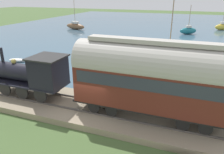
% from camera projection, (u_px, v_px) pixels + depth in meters
% --- Properties ---
extents(ground_plane, '(200.00, 200.00, 0.00)m').
position_uv_depth(ground_plane, '(91.00, 118.00, 14.32)').
color(ground_plane, '#476033').
extents(harbor_water, '(80.00, 80.00, 0.01)m').
position_uv_depth(harbor_water, '(170.00, 28.00, 52.15)').
color(harbor_water, '#426075').
rests_on(harbor_water, ground).
extents(rail_embankment, '(4.51, 56.00, 0.53)m').
position_uv_depth(rail_embankment, '(95.00, 110.00, 14.87)').
color(rail_embankment, gray).
rests_on(rail_embankment, ground).
extents(steam_locomotive, '(2.28, 6.34, 3.38)m').
position_uv_depth(steam_locomotive, '(33.00, 73.00, 15.73)').
color(steam_locomotive, black).
rests_on(steam_locomotive, rail_embankment).
extents(passenger_coach, '(2.37, 9.37, 4.77)m').
position_uv_depth(passenger_coach, '(150.00, 76.00, 12.64)').
color(passenger_coach, black).
rests_on(passenger_coach, rail_embankment).
extents(sailboat_yellow, '(2.82, 3.55, 5.86)m').
position_uv_depth(sailboat_yellow, '(222.00, 27.00, 48.54)').
color(sailboat_yellow, gold).
rests_on(sailboat_yellow, harbor_water).
extents(sailboat_gray, '(1.24, 5.00, 8.97)m').
position_uv_depth(sailboat_gray, '(168.00, 66.00, 22.17)').
color(sailboat_gray, gray).
rests_on(sailboat_gray, harbor_water).
extents(sailboat_teal, '(2.59, 3.55, 5.61)m').
position_uv_depth(sailboat_teal, '(188.00, 30.00, 43.60)').
color(sailboat_teal, '#1E707A').
rests_on(sailboat_teal, harbor_water).
extents(sailboat_brown, '(2.68, 5.56, 6.76)m').
position_uv_depth(sailboat_brown, '(75.00, 26.00, 49.63)').
color(sailboat_brown, brown).
rests_on(sailboat_brown, harbor_water).
extents(rowboat_mid_harbor, '(1.23, 2.29, 0.38)m').
position_uv_depth(rowboat_mid_harbor, '(17.00, 60.00, 26.06)').
color(rowboat_mid_harbor, silver).
rests_on(rowboat_mid_harbor, harbor_water).
extents(rowboat_off_pier, '(1.77, 2.55, 0.47)m').
position_uv_depth(rowboat_off_pier, '(105.00, 72.00, 22.00)').
color(rowboat_off_pier, '#B7B2A3').
rests_on(rowboat_off_pier, harbor_water).
extents(rowboat_near_shore, '(2.05, 2.62, 0.36)m').
position_uv_depth(rowboat_near_shore, '(160.00, 90.00, 17.93)').
color(rowboat_near_shore, beige).
rests_on(rowboat_near_shore, harbor_water).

